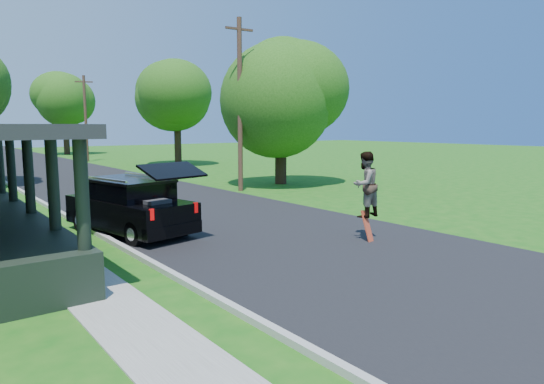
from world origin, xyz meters
TOP-DOWN VIEW (x-y plane):
  - ground at (0.00, 0.00)m, footprint 140.00×140.00m
  - street at (0.00, 20.00)m, footprint 8.00×120.00m
  - curb at (-4.05, 20.00)m, footprint 0.15×120.00m
  - black_suv at (-3.20, 6.06)m, footprint 2.59×4.83m
  - skateboarder at (1.65, 1.50)m, footprint 0.93×0.76m
  - skateboard at (1.56, 1.30)m, footprint 0.26×0.41m
  - tree_right_near at (7.79, 13.12)m, footprint 5.68×5.53m
  - tree_right_mid at (9.20, 28.30)m, footprint 7.99×7.81m
  - tree_right_far at (5.92, 48.83)m, footprint 7.56×7.79m
  - utility_pole_near at (4.50, 11.96)m, footprint 1.42×0.25m
  - utility_pole_far at (4.50, 36.34)m, footprint 1.43×0.60m

SIDE VIEW (x-z plane):
  - ground at x=0.00m, z-range 0.00..0.00m
  - street at x=0.00m, z-range -0.01..0.01m
  - curb at x=-4.05m, z-range -0.06..0.06m
  - skateboard at x=1.56m, z-range -0.05..0.81m
  - black_suv at x=-3.20m, z-range -0.25..1.88m
  - skateboarder at x=1.65m, z-range 0.62..2.41m
  - utility_pole_far at x=4.50m, z-range 0.13..7.55m
  - utility_pole_near at x=4.50m, z-range 0.13..8.18m
  - tree_right_near at x=7.79m, z-range 1.10..9.16m
  - tree_right_mid at x=9.20m, z-range 1.30..10.52m
  - tree_right_far at x=5.92m, z-range 1.54..11.07m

